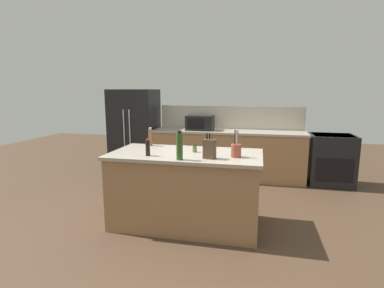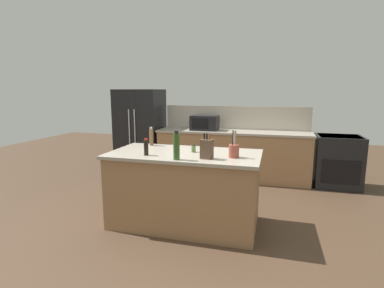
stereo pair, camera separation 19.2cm
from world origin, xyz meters
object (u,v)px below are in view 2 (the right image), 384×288
soy_sauce_bottle (146,147)px  olive_oil_bottle (176,146)px  pepper_grinder (151,137)px  utensil_crock (234,150)px  refrigerator (140,131)px  microwave (205,123)px  knife_block (207,149)px  spice_jar_oregano (194,149)px  range_oven (338,161)px

soy_sauce_bottle → olive_oil_bottle: bearing=-15.9°
pepper_grinder → utensil_crock: bearing=-20.9°
refrigerator → microwave: (1.41, -0.05, 0.22)m
olive_oil_bottle → soy_sauce_bottle: 0.44m
knife_block → spice_jar_oregano: knife_block is taller
knife_block → pepper_grinder: (-0.94, 0.61, 0.01)m
utensil_crock → soy_sauce_bottle: utensil_crock is taller
refrigerator → pepper_grinder: size_ratio=6.69×
range_oven → olive_oil_bottle: bearing=-129.9°
knife_block → spice_jar_oregano: size_ratio=2.94×
soy_sauce_bottle → microwave: bearing=86.6°
spice_jar_oregano → utensil_crock: bearing=-17.7°
soy_sauce_bottle → knife_block: bearing=1.3°
refrigerator → spice_jar_oregano: refrigerator is taller
knife_block → utensil_crock: utensil_crock is taller
soy_sauce_bottle → spice_jar_oregano: bearing=33.3°
olive_oil_bottle → range_oven: bearing=50.1°
olive_oil_bottle → pepper_grinder: olive_oil_bottle is taller
range_oven → utensil_crock: bearing=-124.0°
range_oven → pepper_grinder: size_ratio=3.56×
olive_oil_bottle → knife_block: bearing=23.6°
spice_jar_oregano → range_oven: bearing=45.7°
refrigerator → pepper_grinder: bearing=-60.7°
microwave → soy_sauce_bottle: bearing=-93.4°
microwave → knife_block: 2.51m
range_oven → utensil_crock: size_ratio=2.87×
range_oven → soy_sauce_bottle: 3.61m
olive_oil_bottle → microwave: bearing=96.2°
refrigerator → knife_block: refrigerator is taller
microwave → utensil_crock: bearing=-69.0°
utensil_crock → spice_jar_oregano: size_ratio=3.24×
spice_jar_oregano → soy_sauce_bottle: 0.60m
refrigerator → range_oven: bearing=-0.8°
range_oven → utensil_crock: utensil_crock is taller
utensil_crock → spice_jar_oregano: 0.56m
utensil_crock → spice_jar_oregano: bearing=162.3°
range_oven → pepper_grinder: (-2.79, -1.83, 0.59)m
range_oven → knife_block: bearing=-127.0°
microwave → soy_sauce_bottle: (-0.14, -2.46, -0.05)m
knife_block → spice_jar_oregano: bearing=139.4°
range_oven → knife_block: size_ratio=3.17×
refrigerator → spice_jar_oregano: bearing=-51.1°
soy_sauce_bottle → pepper_grinder: 0.66m
utensil_crock → range_oven: bearing=56.0°
knife_block → range_oven: bearing=64.6°
range_oven → spice_jar_oregano: spice_jar_oregano is taller
refrigerator → range_oven: 3.87m
refrigerator → microwave: bearing=-2.1°
microwave → knife_block: bearing=-76.3°
pepper_grinder → olive_oil_bottle: bearing=-50.2°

